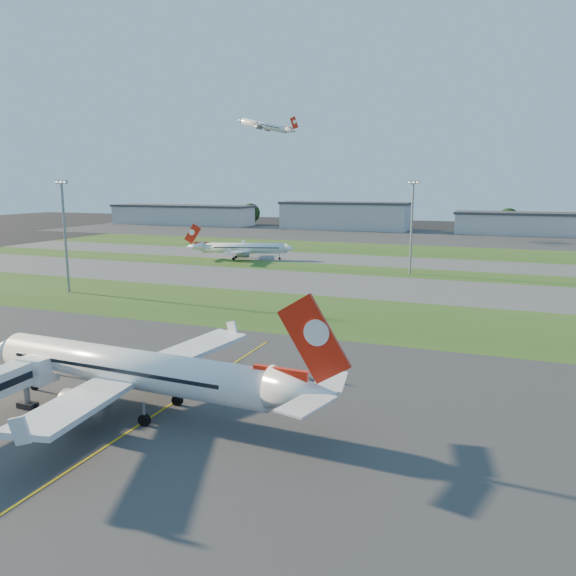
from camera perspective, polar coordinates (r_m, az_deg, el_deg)
The scene contains 21 objects.
ground at distance 68.05m, azimuth -16.45°, elevation -11.39°, with size 700.00×700.00×0.00m, color black.
apron_near at distance 68.05m, azimuth -16.45°, elevation -11.39°, with size 300.00×70.00×0.01m, color #333335.
grass_strip_a at distance 111.72m, azimuth -0.01°, elevation -2.36°, with size 300.00×34.00×0.01m, color #284D19.
taxiway_a at distance 142.37m, azimuth 4.81°, elevation 0.40°, with size 300.00×32.00×0.01m, color #515154.
grass_strip_b at distance 166.19m, azimuth 7.27°, elevation 1.81°, with size 300.00×18.00×0.01m, color #284D19.
taxiway_b at distance 187.40m, azimuth 8.91°, elevation 2.75°, with size 300.00×26.00×0.01m, color #515154.
grass_strip_c at distance 219.52m, azimuth 10.78°, elevation 3.81°, with size 300.00×40.00×0.01m, color #284D19.
apron_far at distance 278.44m, azimuth 13.07°, elevation 5.10°, with size 400.00×80.00×0.01m, color #333335.
yellow_line at distance 65.27m, azimuth -12.88°, elevation -12.18°, with size 0.25×60.00×0.02m, color gold.
airliner_parked at distance 64.86m, azimuth -15.45°, elevation -8.04°, with size 42.65×36.15×13.30m.
airliner_taxiing at distance 188.65m, azimuth -4.57°, elevation 4.03°, with size 33.14×27.89×10.64m.
airliner_departing at distance 299.50m, azimuth -2.40°, elevation 16.14°, with size 31.66×26.85×9.88m.
light_mast_west at distance 139.06m, azimuth -21.75°, elevation 5.61°, with size 3.20×0.70×25.80m.
light_mast_centre at distance 159.71m, azimuth 12.47°, elevation 6.64°, with size 3.20×0.70×25.80m.
hangar_far_west at distance 359.15m, azimuth -10.71°, elevation 7.33°, with size 91.80×23.00×12.20m.
hangar_west at distance 316.48m, azimuth 5.79°, elevation 7.32°, with size 71.40×23.00×15.20m.
hangar_east at distance 305.49m, azimuth 24.26°, elevation 5.97°, with size 81.60×23.00×11.20m.
tree_far_west at distance 392.20m, azimuth -14.71°, elevation 7.47°, with size 11.00×11.00×12.00m.
tree_west at distance 353.20m, azimuth -3.84°, elevation 7.60°, with size 12.10×12.10×13.20m.
tree_mid_west at distance 321.62m, azimuth 10.64°, elevation 6.93°, with size 9.90×9.90×10.80m.
tree_mid_east at distance 319.00m, azimuth 21.46°, elevation 6.53°, with size 11.55×11.55×12.60m.
Camera 1 is at (39.53, -49.49, 24.87)m, focal length 35.00 mm.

